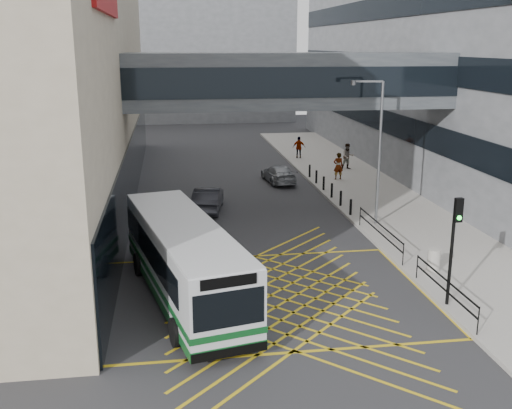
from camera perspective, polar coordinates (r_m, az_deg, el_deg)
name	(u,v)px	position (r m, az deg, el deg)	size (l,w,h in m)	color
ground	(271,295)	(23.55, 1.42, -8.64)	(120.00, 120.00, 0.00)	#333335
building_far	(179,47)	(81.26, -7.36, 14.62)	(28.00, 16.00, 18.00)	slate
skybridge	(289,80)	(33.97, 3.12, 11.72)	(20.00, 4.10, 3.00)	#464B50
pavement	(369,193)	(39.53, 10.67, 1.06)	(6.00, 54.00, 0.16)	#A9A49B
box_junction	(271,295)	(23.55, 1.42, -8.64)	(12.00, 9.00, 0.01)	gold
bus	(184,258)	(22.88, -6.92, -5.13)	(4.76, 11.00, 3.01)	silver
car_white	(184,239)	(27.77, -6.87, -3.28)	(2.00, 4.90, 1.56)	silver
car_dark	(208,199)	(35.01, -4.61, 0.52)	(1.77, 4.52, 1.41)	#222228
car_silver	(278,173)	(42.15, 2.15, 2.98)	(1.76, 4.18, 1.30)	gray
traffic_light	(454,236)	(22.49, 18.38, -2.88)	(0.29, 0.47, 4.11)	black
street_lamp	(377,144)	(31.78, 11.41, 5.67)	(1.71, 0.53, 7.52)	slate
litter_bin	(434,260)	(26.50, 16.57, -5.08)	(0.54, 0.54, 0.93)	#ADA89E
kerb_railings	(405,251)	(26.47, 14.05, -4.34)	(0.05, 12.54, 1.00)	black
bollards	(328,187)	(38.61, 6.84, 1.69)	(0.14, 10.14, 0.90)	black
pedestrian_a	(338,166)	(42.74, 7.83, 3.65)	(0.76, 0.54, 1.90)	gray
pedestrian_b	(348,156)	(46.37, 8.73, 4.54)	(0.96, 0.56, 1.95)	gray
pedestrian_c	(299,147)	(50.51, 4.12, 5.44)	(1.06, 0.51, 1.80)	gray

